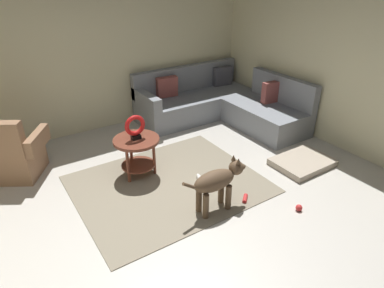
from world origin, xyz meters
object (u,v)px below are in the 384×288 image
object	(u,v)px
dog_toy_bone	(199,178)
dog_toy_rope	(245,199)
sectional_couch	(220,105)
dog_toy_ball	(299,208)
armchair	(12,155)
torus_sculpture	(135,127)
side_table	(137,147)
dog_bed_mat	(302,162)
dog	(217,182)

from	to	relation	value
dog_toy_bone	dog_toy_rope	bearing A→B (deg)	-72.63
sectional_couch	dog_toy_ball	world-z (taller)	sectional_couch
armchair	torus_sculpture	size ratio (longest dim) A/B	3.05
armchair	dog_toy_rope	world-z (taller)	armchair
sectional_couch	side_table	bearing A→B (deg)	-156.76
sectional_couch	dog_bed_mat	distance (m)	1.95
dog	side_table	bearing A→B (deg)	-158.27
sectional_couch	armchair	distance (m)	3.44
sectional_couch	dog_bed_mat	xyz separation A→B (m)	(-0.01, -1.93, -0.25)
dog_bed_mat	armchair	bearing A→B (deg)	150.96
dog_bed_mat	dog_toy_rope	bearing A→B (deg)	-171.63
side_table	torus_sculpture	xyz separation A→B (m)	(0.00, 0.00, 0.29)
torus_sculpture	dog_toy_ball	bearing A→B (deg)	-54.83
sectional_couch	side_table	distance (m)	2.24
side_table	dog	world-z (taller)	dog
dog	dog_toy_ball	world-z (taller)	dog
armchair	torus_sculpture	xyz separation A→B (m)	(1.39, -0.85, 0.39)
dog_bed_mat	dog	xyz separation A→B (m)	(-1.61, -0.12, 0.33)
torus_sculpture	dog	size ratio (longest dim) A/B	0.38
dog_bed_mat	dog_toy_ball	distance (m)	1.07
dog_toy_rope	dog_toy_ball	bearing A→B (deg)	-51.26
side_table	torus_sculpture	world-z (taller)	torus_sculpture
sectional_couch	dog	size ratio (longest dim) A/B	2.65
side_table	dog_bed_mat	xyz separation A→B (m)	(2.04, -1.05, -0.37)
sectional_couch	torus_sculpture	distance (m)	2.28
dog_bed_mat	dog_toy_ball	xyz separation A→B (m)	(-0.83, -0.67, -0.01)
side_table	dog_toy_ball	world-z (taller)	side_table
dog_toy_ball	dog_toy_rope	bearing A→B (deg)	128.74
dog	dog_toy_ball	xyz separation A→B (m)	(0.78, -0.55, -0.34)
armchair	dog_bed_mat	xyz separation A→B (m)	(3.43, -1.91, -0.28)
side_table	torus_sculpture	size ratio (longest dim) A/B	1.84
sectional_couch	armchair	size ratio (longest dim) A/B	2.26
torus_sculpture	dog_bed_mat	size ratio (longest dim) A/B	0.41
dog_toy_rope	side_table	bearing A→B (deg)	123.66
dog_bed_mat	dog_toy_ball	bearing A→B (deg)	-141.24
armchair	sectional_couch	bearing A→B (deg)	32.04
torus_sculpture	dog_toy_bone	distance (m)	1.07
dog	dog_toy_ball	distance (m)	1.01
dog_bed_mat	dog_toy_bone	xyz separation A→B (m)	(-1.43, 0.49, -0.01)
dog_toy_bone	sectional_couch	bearing A→B (deg)	44.89
sectional_couch	dog_toy_rope	bearing A→B (deg)	-120.27
dog_bed_mat	dog_toy_rope	size ratio (longest dim) A/B	5.45
armchair	dog_bed_mat	distance (m)	3.94
armchair	dog_toy_rope	size ratio (longest dim) A/B	6.78
dog_toy_ball	dog_toy_rope	world-z (taller)	dog_toy_ball
torus_sculpture	dog	xyz separation A→B (m)	(0.43, -1.17, -0.33)
sectional_couch	torus_sculpture	world-z (taller)	sectional_couch
torus_sculpture	dog_toy_rope	world-z (taller)	torus_sculpture
side_table	dog_bed_mat	bearing A→B (deg)	-27.26
dog_toy_bone	armchair	bearing A→B (deg)	144.79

